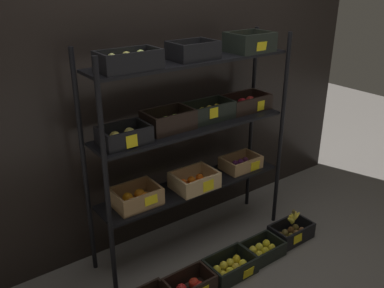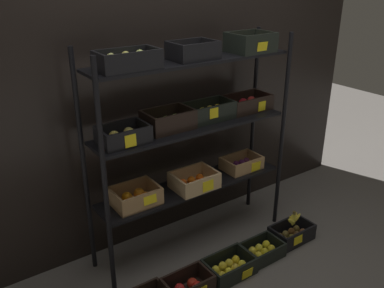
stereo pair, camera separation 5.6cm
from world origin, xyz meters
The scene contains 8 objects.
ground_plane centered at (0.00, 0.00, 0.00)m, with size 10.00×10.00×0.00m, color #605B56.
storefront_wall centered at (0.00, 0.37, 1.37)m, with size 3.89×0.12×2.74m, color black.
display_rack centered at (0.00, 0.00, 1.00)m, with size 1.60×0.37×1.59m.
crate_ground_apple_red centered at (-0.35, -0.45, 0.05)m, with size 0.32×0.21×0.14m.
crate_ground_lemon centered at (0.00, -0.46, 0.05)m, with size 0.35×0.24×0.13m.
crate_ground_right_lemon centered at (0.33, -0.45, 0.05)m, with size 0.30×0.22×0.11m.
crate_ground_rightmost_kiwi centered at (0.66, -0.43, 0.05)m, with size 0.34×0.22×0.13m.
banana_bunch_loose centered at (0.67, -0.43, 0.19)m, with size 0.17×0.05×0.13m.
Camera 2 is at (-1.56, -2.23, 2.00)m, focal length 38.67 mm.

